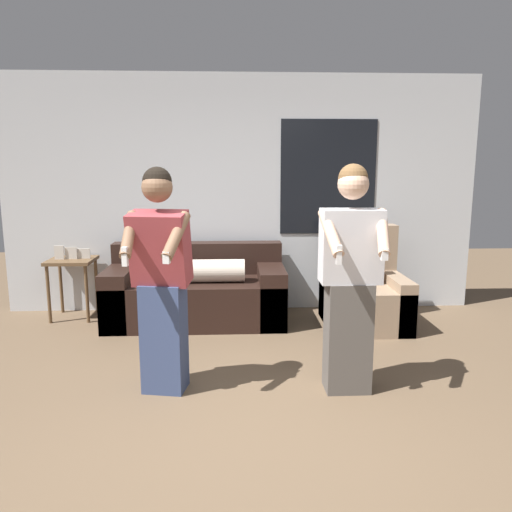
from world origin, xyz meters
The scene contains 7 objects.
ground_plane centered at (0.00, 0.00, 0.00)m, with size 14.00×14.00×0.00m, color brown.
wall_back centered at (0.02, 2.94, 1.35)m, with size 5.44×0.07×2.70m.
couch centered at (-0.50, 2.45, 0.32)m, with size 1.90×0.89×0.83m.
armchair centered at (1.29, 2.26, 0.33)m, with size 0.82×0.88×1.04m.
side_table centered at (-1.89, 2.65, 0.57)m, with size 0.49×0.48×0.82m.
person_left centered at (-0.63, 0.74, 0.86)m, with size 0.47×0.55×1.68m.
person_right centered at (0.76, 0.69, 0.86)m, with size 0.51×0.46×1.70m.
Camera 1 is at (-0.10, -2.85, 1.69)m, focal length 35.00 mm.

